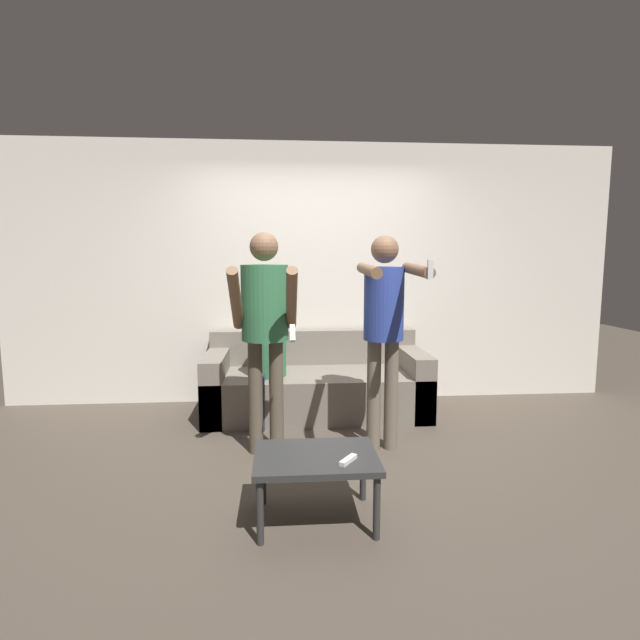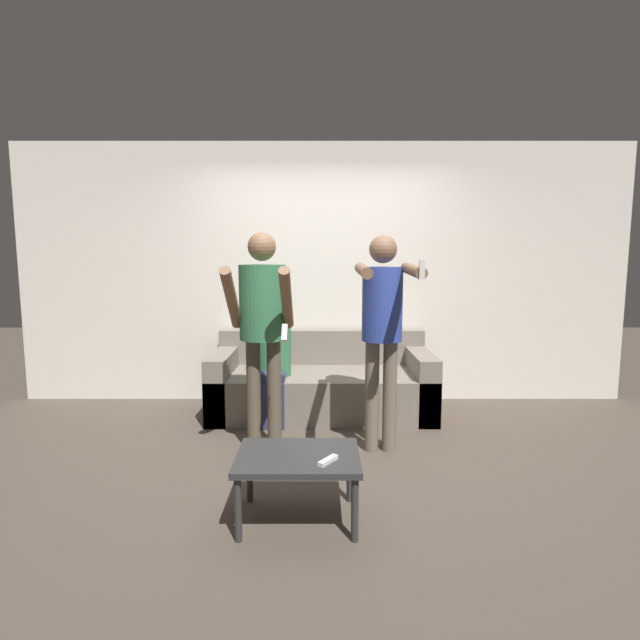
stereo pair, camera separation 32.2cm
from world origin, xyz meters
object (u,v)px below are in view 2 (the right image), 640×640
Objects in this scene: person_standing_left at (260,315)px; remote_on_table at (326,461)px; couch at (320,386)px; coffee_table at (296,462)px; person_standing_right at (380,317)px; person_seated at (270,353)px.

remote_on_table is at bearing -67.27° from person_standing_left.
person_standing_left is 1.42m from remote_on_table.
couch is 2.04m from coffee_table.
person_standing_left is 0.92m from person_standing_right.
remote_on_table is (-0.43, -1.15, -0.66)m from person_standing_right.
couch is 1.37m from person_standing_right.
person_standing_left reaches higher than person_seated.
person_standing_left is at bearing 112.73° from remote_on_table.
person_standing_left is at bearing -89.76° from person_seated.
person_seated is 1.87m from coffee_table.
couch is at bearing 24.88° from person_seated.
person_standing_right is 1.39m from coffee_table.
couch is 1.37m from person_standing_left.
person_standing_left is at bearing 106.78° from coffee_table.
person_standing_left is (-0.46, -1.00, 0.81)m from couch.
person_standing_left is 12.03× the size of remote_on_table.
person_standing_right is 11.88× the size of remote_on_table.
person_standing_left is at bearing 179.41° from person_standing_right.
person_standing_right is 1.29m from person_seated.
remote_on_table reaches higher than coffee_table.
coffee_table is at bearing 145.68° from remote_on_table.
remote_on_table is (0.48, -1.16, -0.67)m from person_standing_left.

